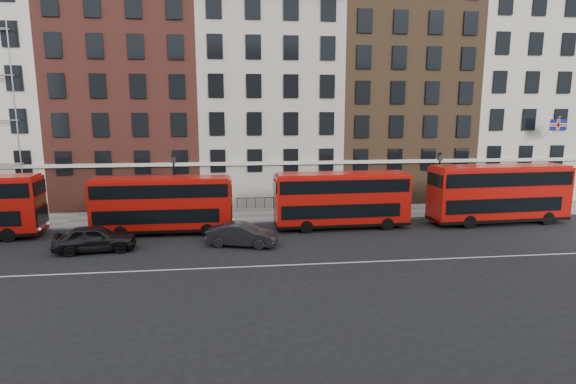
{
  "coord_description": "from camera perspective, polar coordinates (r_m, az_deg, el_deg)",
  "views": [
    {
      "loc": [
        -3.4,
        -26.46,
        8.75
      ],
      "look_at": [
        0.39,
        5.0,
        3.0
      ],
      "focal_mm": 28.0,
      "sensor_mm": 36.0,
      "label": 1
    }
  ],
  "objects": [
    {
      "name": "road_centre_line",
      "position": [
        26.2,
        1.0,
        -9.21
      ],
      "size": [
        70.0,
        0.12,
        0.01
      ],
      "primitive_type": "cube",
      "color": "white",
      "rests_on": "ground"
    },
    {
      "name": "bus_d",
      "position": [
        38.67,
        25.18,
        -0.06
      ],
      "size": [
        11.06,
        3.19,
        4.59
      ],
      "rotation": [
        0.0,
        0.0,
        0.05
      ],
      "color": "#AF0E09",
      "rests_on": "ground"
    },
    {
      "name": "pavement",
      "position": [
        38.12,
        -1.56,
        -2.88
      ],
      "size": [
        80.0,
        5.0,
        0.15
      ],
      "primitive_type": "cube",
      "color": "slate",
      "rests_on": "ground"
    },
    {
      "name": "lamp_post_left",
      "position": [
        36.44,
        -14.2,
        1.01
      ],
      "size": [
        0.44,
        0.44,
        5.33
      ],
      "color": "black",
      "rests_on": "pavement"
    },
    {
      "name": "car_rear",
      "position": [
        30.89,
        -23.29,
        -5.42
      ],
      "size": [
        5.11,
        2.51,
        1.68
      ],
      "primitive_type": "imported",
      "rotation": [
        0.0,
        0.0,
        1.68
      ],
      "color": "black",
      "rests_on": "ground"
    },
    {
      "name": "lamp_post_right",
      "position": [
        39.06,
        18.6,
        1.39
      ],
      "size": [
        0.44,
        0.44,
        5.33
      ],
      "color": "black",
      "rests_on": "pavement"
    },
    {
      "name": "car_front",
      "position": [
        29.66,
        -5.88,
        -5.41
      ],
      "size": [
        4.83,
        2.8,
        1.51
      ],
      "primitive_type": "imported",
      "rotation": [
        0.0,
        0.0,
        1.29
      ],
      "color": "#232326",
      "rests_on": "ground"
    },
    {
      "name": "ground",
      "position": [
        28.08,
        0.44,
        -7.87
      ],
      "size": [
        120.0,
        120.0,
        0.0
      ],
      "primitive_type": "plane",
      "color": "black",
      "rests_on": "ground"
    },
    {
      "name": "building_terrace",
      "position": [
        44.48,
        -2.93,
        12.19
      ],
      "size": [
        64.0,
        11.95,
        22.0
      ],
      "color": "#BFB5A5",
      "rests_on": "ground"
    },
    {
      "name": "bus_b",
      "position": [
        33.28,
        -15.66,
        -1.45
      ],
      "size": [
        9.79,
        2.41,
        4.1
      ],
      "rotation": [
        0.0,
        0.0,
        -0.0
      ],
      "color": "#AF0E09",
      "rests_on": "ground"
    },
    {
      "name": "bus_c",
      "position": [
        33.8,
        6.76,
        -0.86
      ],
      "size": [
        10.1,
        2.66,
        4.22
      ],
      "rotation": [
        0.0,
        0.0,
        0.02
      ],
      "color": "#AF0E09",
      "rests_on": "ground"
    },
    {
      "name": "kerb",
      "position": [
        35.7,
        -1.19,
        -3.77
      ],
      "size": [
        80.0,
        0.3,
        0.16
      ],
      "primitive_type": "cube",
      "color": "gray",
      "rests_on": "ground"
    },
    {
      "name": "iron_railings",
      "position": [
        40.14,
        -1.86,
        -1.37
      ],
      "size": [
        6.6,
        0.06,
        1.0
      ],
      "primitive_type": null,
      "color": "black",
      "rests_on": "pavement"
    }
  ]
}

